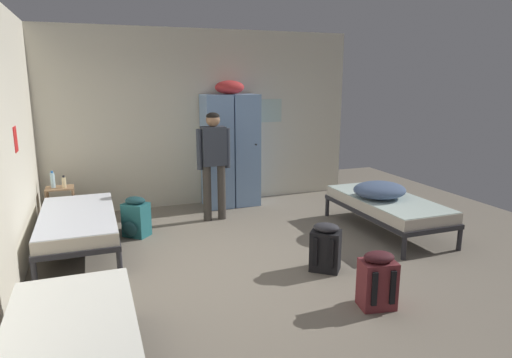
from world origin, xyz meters
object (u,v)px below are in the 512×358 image
Objects in this scene: bed_right at (387,205)px; backpack_black at (326,248)px; lotion_bottle at (64,182)px; backpack_teal at (136,218)px; bed_left_front at (70,346)px; water_bottle at (53,180)px; locker_bank at (230,148)px; shelf_unit at (61,202)px; bedding_heap at (380,190)px; bed_left_rear at (78,221)px; person_traveler at (214,156)px; backpack_maroon at (377,281)px.

bed_right is 1.67m from backpack_black.
lotion_bottle reaches higher than backpack_teal.
water_bottle is at bearing 94.75° from bed_left_front.
locker_bank is 3.63× the size of shelf_unit.
shelf_unit is 0.78× the size of bedding_heap.
bed_left_rear is at bearing -150.66° from locker_bank.
lotion_bottle reaches higher than bed_left_rear.
shelf_unit is 0.31m from lotion_bottle.
locker_bank is 2.10m from backpack_teal.
backpack_teal is at bearing -164.15° from person_traveler.
locker_bank is 2.70m from bed_right.
shelf_unit is 1.04× the size of backpack_teal.
backpack_maroon is at bearing -125.57° from bedding_heap.
backpack_teal is (-3.31, 1.02, -0.12)m from bed_right.
bed_left_rear is (0.25, -1.15, 0.04)m from shelf_unit.
lotion_bottle is 4.57m from backpack_maroon.
person_traveler is 6.67× the size of water_bottle.
person_traveler is at bearing 15.85° from backpack_teal.
person_traveler is (-1.99, 1.33, 0.38)m from bedding_heap.
bed_left_front is 3.45× the size of backpack_maroon.
locker_bank is 1.28× the size of person_traveler.
locker_bank is at bearing 4.19° from shelf_unit.
bed_left_rear is at bearing 169.90° from bed_right.
bed_left_rear is at bearing 90.00° from bed_left_front.
water_bottle is 1.37× the size of lotion_bottle.
bed_right is at bearing -51.53° from locker_bank.
person_traveler is (-2.11, 1.36, 0.60)m from bed_right.
backpack_teal is (-3.19, 0.99, -0.34)m from bedding_heap.
bed_right is 2.24m from backpack_maroon.
bed_left_rear is 2.59× the size of bedding_heap.
bed_left_rear and bed_left_front have the same top height.
water_bottle is at bearing -176.36° from locker_bank.
shelf_unit is 0.30× the size of bed_left_front.
backpack_teal is (-1.67, -1.04, -0.71)m from locker_bank.
water_bottle is 4.71m from backpack_maroon.
backpack_black is at bearing -43.68° from shelf_unit.
bed_left_front is at bearing -119.11° from person_traveler.
person_traveler is at bearing -12.71° from lotion_bottle.
locker_bank is at bearing 32.00° from backpack_teal.
backpack_teal is at bearing -41.35° from shelf_unit.
backpack_maroon is (1.92, -2.76, 0.00)m from backpack_teal.
backpack_maroon is (2.64, 0.33, -0.12)m from bed_left_front.
shelf_unit reaches higher than backpack_black.
backpack_black is (2.59, 1.23, -0.12)m from bed_left_front.
bedding_heap is 0.45× the size of person_traveler.
bedding_heap is 4.13× the size of lotion_bottle.
shelf_unit is 3.96m from bed_left_front.
bed_right is at bearing -17.06° from backpack_teal.
shelf_unit is at bearing 93.62° from bed_left_front.
water_bottle is (-4.36, 1.89, 0.30)m from bed_right.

